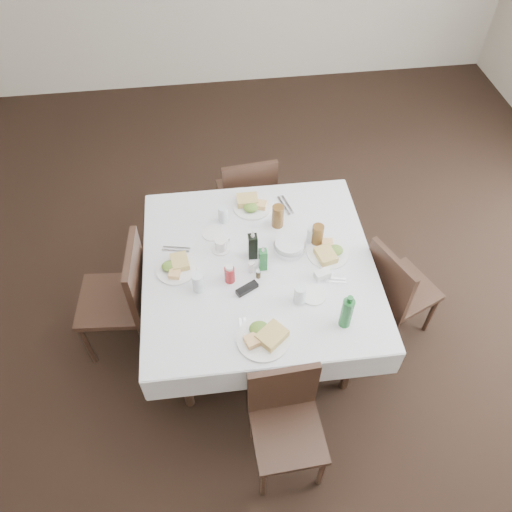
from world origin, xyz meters
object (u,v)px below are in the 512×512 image
(water_s, at_px, (300,295))
(oil_cruet_dark, at_px, (253,245))
(water_n, at_px, (223,214))
(water_e, at_px, (312,235))
(chair_west, at_px, (124,293))
(oil_cruet_green, at_px, (263,259))
(chair_north, at_px, (248,194))
(chair_south, at_px, (285,416))
(chair_east, at_px, (395,288))
(bread_basket, at_px, (289,246))
(coffee_mug, at_px, (221,245))
(ketchup_bottle, at_px, (230,274))
(green_bottle, at_px, (347,312))
(water_w, at_px, (198,282))
(dining_table, at_px, (259,271))

(water_s, height_order, oil_cruet_dark, oil_cruet_dark)
(water_n, bearing_deg, water_e, -25.25)
(chair_west, relative_size, oil_cruet_green, 4.54)
(chair_north, relative_size, water_e, 7.68)
(chair_south, bearing_deg, chair_east, 41.29)
(chair_south, height_order, chair_west, chair_west)
(bread_basket, bearing_deg, chair_west, -177.71)
(chair_north, height_order, coffee_mug, chair_north)
(oil_cruet_dark, bearing_deg, ketchup_bottle, -133.06)
(chair_south, xyz_separation_m, coffee_mug, (-0.26, 1.04, 0.32))
(chair_west, relative_size, green_bottle, 3.63)
(chair_east, bearing_deg, bread_basket, 163.85)
(bread_basket, xyz_separation_m, green_bottle, (0.22, -0.60, 0.08))
(chair_north, bearing_deg, water_n, -113.20)
(water_n, bearing_deg, green_bottle, -56.12)
(ketchup_bottle, distance_m, coffee_mug, 0.26)
(ketchup_bottle, distance_m, green_bottle, 0.74)
(water_n, xyz_separation_m, water_s, (0.39, -0.73, 0.00))
(water_s, distance_m, ketchup_bottle, 0.45)
(water_w, height_order, green_bottle, green_bottle)
(chair_east, bearing_deg, chair_north, 130.33)
(chair_west, bearing_deg, green_bottle, -22.84)
(chair_west, xyz_separation_m, green_bottle, (1.32, -0.56, 0.34))
(chair_north, relative_size, coffee_mug, 7.02)
(coffee_mug, bearing_deg, water_w, -118.19)
(water_n, bearing_deg, bread_basket, -38.33)
(chair_south, distance_m, chair_west, 1.32)
(oil_cruet_dark, height_order, ketchup_bottle, oil_cruet_dark)
(chair_north, xyz_separation_m, water_e, (0.33, -0.78, 0.32))
(water_e, relative_size, ketchup_bottle, 0.84)
(bread_basket, relative_size, green_bottle, 0.80)
(green_bottle, bearing_deg, dining_table, 130.27)
(water_n, height_order, water_e, water_n)
(chair_north, bearing_deg, oil_cruet_dark, -94.44)
(dining_table, height_order, bread_basket, bread_basket)
(coffee_mug, bearing_deg, chair_south, -76.08)
(oil_cruet_dark, bearing_deg, chair_east, -10.65)
(chair_north, bearing_deg, chair_east, -49.67)
(chair_west, bearing_deg, ketchup_bottle, -12.74)
(water_s, distance_m, green_bottle, 0.30)
(coffee_mug, bearing_deg, bread_basket, -7.74)
(water_n, bearing_deg, oil_cruet_green, -65.06)
(chair_south, bearing_deg, chair_north, 89.89)
(chair_west, relative_size, oil_cruet_dark, 3.92)
(water_n, bearing_deg, chair_west, -153.04)
(dining_table, height_order, oil_cruet_green, oil_cruet_green)
(chair_north, bearing_deg, dining_table, -92.23)
(water_w, xyz_separation_m, bread_basket, (0.60, 0.24, -0.04))
(chair_east, bearing_deg, oil_cruet_dark, 169.35)
(dining_table, bearing_deg, chair_west, 176.70)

